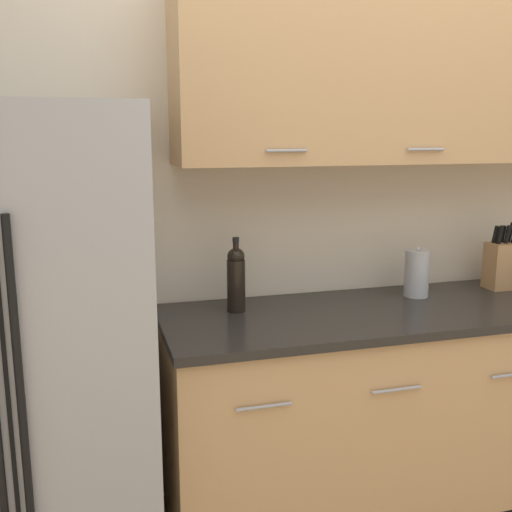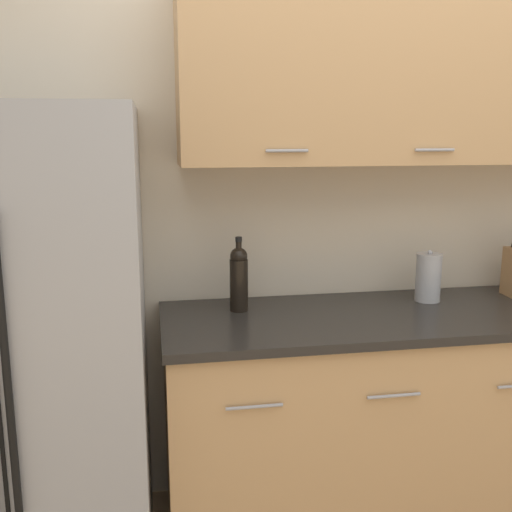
% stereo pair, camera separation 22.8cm
% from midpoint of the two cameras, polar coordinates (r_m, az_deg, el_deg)
% --- Properties ---
extents(wall_back, '(10.00, 0.39, 2.60)m').
position_cam_midpoint_polar(wall_back, '(2.71, 13.90, 7.55)').
color(wall_back, beige).
rests_on(wall_back, ground_plane).
extents(counter_unit, '(2.14, 0.64, 0.91)m').
position_cam_midpoint_polar(counter_unit, '(2.74, 17.52, -13.92)').
color(counter_unit, black).
rests_on(counter_unit, ground_plane).
extents(refrigerator, '(0.85, 0.79, 1.72)m').
position_cam_midpoint_polar(refrigerator, '(2.27, -18.59, -8.68)').
color(refrigerator, '#9E9EA0').
rests_on(refrigerator, ground_plane).
extents(wine_bottle, '(0.07, 0.07, 0.30)m').
position_cam_midpoint_polar(wine_bottle, '(2.41, 1.06, -2.09)').
color(wine_bottle, black).
rests_on(wine_bottle, counter_unit).
extents(steel_canister, '(0.11, 0.11, 0.22)m').
position_cam_midpoint_polar(steel_canister, '(2.70, 18.46, -1.95)').
color(steel_canister, '#A3A3A5').
rests_on(steel_canister, counter_unit).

